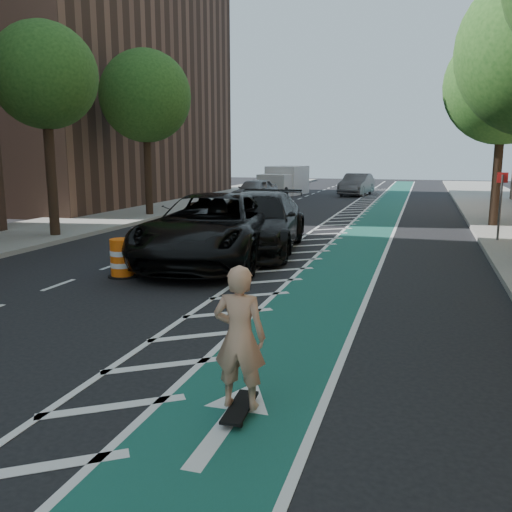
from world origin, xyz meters
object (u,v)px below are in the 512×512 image
at_px(suv_near, 213,228).
at_px(suv_far, 258,222).
at_px(barrel_a, 122,259).
at_px(skateboarder, 240,337).

xyz_separation_m(suv_near, suv_far, (0.75, 2.06, -0.05)).
relative_size(suv_far, barrel_a, 6.51).
bearing_deg(suv_far, skateboarder, -80.62).
height_order(suv_far, barrel_a, suv_far).
bearing_deg(skateboarder, suv_far, -77.42).
xyz_separation_m(skateboarder, suv_far, (-3.08, 10.82, -0.06)).
distance_m(skateboarder, suv_far, 11.25).
bearing_deg(suv_near, skateboarder, -72.63).
distance_m(suv_near, suv_far, 2.19).
xyz_separation_m(skateboarder, suv_near, (-3.83, 8.77, -0.01)).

